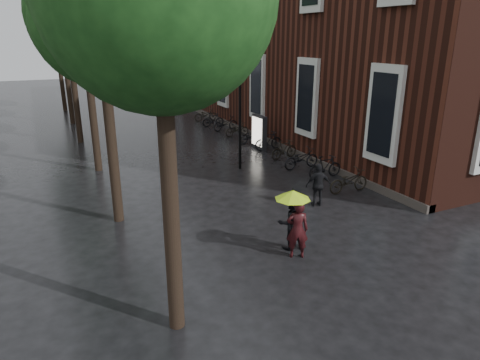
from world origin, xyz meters
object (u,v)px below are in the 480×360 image
person_burgundy (297,230)px  lamp_post (240,107)px  ad_lightbox (259,132)px  pedestrian_walking (318,185)px  parked_bicycles (259,139)px  person_black (291,223)px

person_burgundy → lamp_post: size_ratio=0.35×
person_burgundy → ad_lightbox: ad_lightbox is taller
person_burgundy → pedestrian_walking: person_burgundy is taller
parked_bicycles → person_burgundy: bearing=-113.0°
person_black → parked_bicycles: size_ratio=0.10×
parked_bicycles → person_black: bearing=-113.5°
parked_bicycles → ad_lightbox: size_ratio=9.21×
pedestrian_walking → lamp_post: lamp_post is taller
person_burgundy → parked_bicycles: size_ratio=0.10×
person_black → lamp_post: 8.11m
person_burgundy → person_black: bearing=-77.1°
ad_lightbox → pedestrian_walking: bearing=-104.6°
person_black → parked_bicycles: person_black is taller
parked_bicycles → ad_lightbox: 0.57m
person_burgundy → ad_lightbox: size_ratio=0.90×
person_burgundy → lamp_post: (2.13, 8.09, 1.99)m
parked_bicycles → ad_lightbox: bearing=-120.9°
person_burgundy → lamp_post: bearing=-80.2°
person_black → person_burgundy: bearing=86.3°
person_black → lamp_post: bearing=-97.0°
pedestrian_walking → ad_lightbox: bearing=-87.2°
pedestrian_walking → lamp_post: bearing=-68.0°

